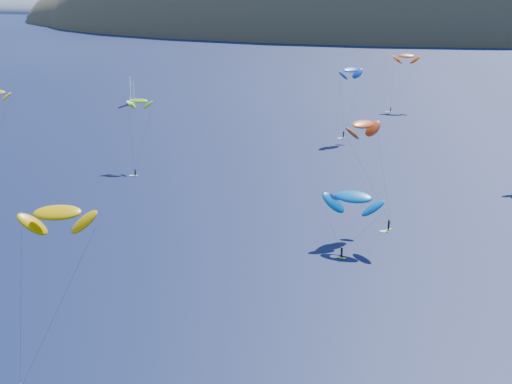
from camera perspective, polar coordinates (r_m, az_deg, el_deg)
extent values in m
ellipsoid|color=#3D3526|center=(606.78, 10.53, 11.70)|extent=(600.00, 300.00, 210.00)
ellipsoid|color=#3D3526|center=(659.03, -3.77, 12.89)|extent=(340.00, 240.00, 120.00)
ellipsoid|color=slate|center=(851.17, -14.87, 13.78)|extent=(240.00, 180.00, 44.00)
cube|color=silver|center=(269.46, -9.88, 7.08)|extent=(4.40, 8.18, 0.95)
cylinder|color=silver|center=(268.98, -9.90, 8.26)|extent=(0.15, 0.15, 11.08)
sphere|color=#8C6047|center=(92.25, -18.34, -14.38)|extent=(0.25, 0.25, 0.25)
ellipsoid|color=#D7A300|center=(90.42, -15.60, -1.60)|extent=(9.81, 6.76, 4.99)
cube|color=#DCFF1C|center=(176.66, -9.63, 1.31)|extent=(1.29, 0.57, 0.07)
cylinder|color=black|center=(176.44, -9.64, 1.55)|extent=(0.29, 0.29, 1.33)
sphere|color=#8C6047|center=(176.23, -9.66, 1.80)|extent=(0.22, 0.22, 0.22)
ellipsoid|color=#71D011|center=(184.13, -9.30, 7.21)|extent=(6.69, 3.96, 3.50)
cube|color=#DCFF1C|center=(213.85, 6.99, 4.33)|extent=(1.32, 1.51, 0.09)
cylinder|color=black|center=(213.62, 7.00, 4.59)|extent=(0.37, 0.37, 1.67)
sphere|color=#8C6047|center=(213.40, 7.01, 4.84)|extent=(0.28, 0.28, 0.28)
ellipsoid|color=blue|center=(213.41, 7.57, 9.67)|extent=(8.83, 9.64, 5.01)
cube|color=#DCFF1C|center=(127.03, 6.85, -5.24)|extent=(1.64, 0.80, 0.09)
cylinder|color=black|center=(126.65, 6.87, -4.83)|extent=(0.37, 0.37, 1.69)
sphere|color=#8C6047|center=(126.27, 6.88, -4.42)|extent=(0.28, 0.28, 0.28)
ellipsoid|color=#005FAD|center=(130.48, 7.80, -0.38)|extent=(11.69, 7.37, 6.05)
cube|color=#DCFF1C|center=(141.31, 10.54, -2.99)|extent=(1.35, 1.57, 0.09)
cylinder|color=black|center=(140.96, 10.57, -2.60)|extent=(0.38, 0.38, 1.73)
sphere|color=#8C6047|center=(140.61, 10.59, -2.22)|extent=(0.29, 0.29, 0.29)
ellipsoid|color=#DA4514|center=(141.00, 8.56, 5.39)|extent=(8.60, 9.50, 4.92)
cube|color=#DCFF1C|center=(254.44, 10.71, 6.32)|extent=(1.37, 0.48, 0.07)
cylinder|color=black|center=(254.28, 10.72, 6.51)|extent=(0.32, 0.32, 1.44)
sphere|color=#8C6047|center=(254.12, 10.73, 6.70)|extent=(0.24, 0.24, 0.24)
ellipsoid|color=#E44E0F|center=(260.75, 11.95, 10.61)|extent=(9.13, 4.71, 4.95)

